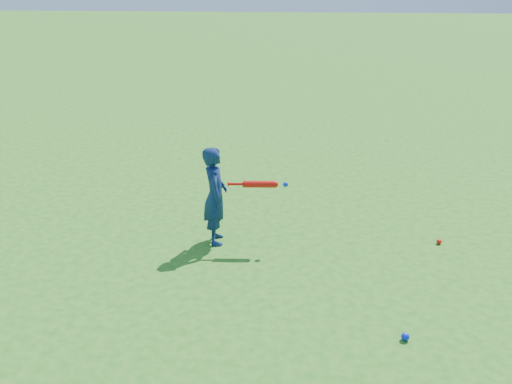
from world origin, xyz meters
TOP-DOWN VIEW (x-y plane):
  - ground at (0.00, 0.00)m, footprint 80.00×80.00m
  - child at (0.50, 0.38)m, footprint 0.37×0.50m
  - ground_ball_red at (3.28, 0.54)m, footprint 0.06×0.06m
  - ground_ball_blue at (2.55, -1.51)m, footprint 0.08×0.08m
  - bat_swing at (1.07, 0.37)m, footprint 0.73×0.11m

SIDE VIEW (x-z plane):
  - ground at x=0.00m, z-range 0.00..0.00m
  - ground_ball_red at x=3.28m, z-range 0.00..0.06m
  - ground_ball_blue at x=2.55m, z-range 0.00..0.08m
  - child at x=0.50m, z-range 0.00..1.24m
  - bat_swing at x=1.07m, z-range 0.75..0.83m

